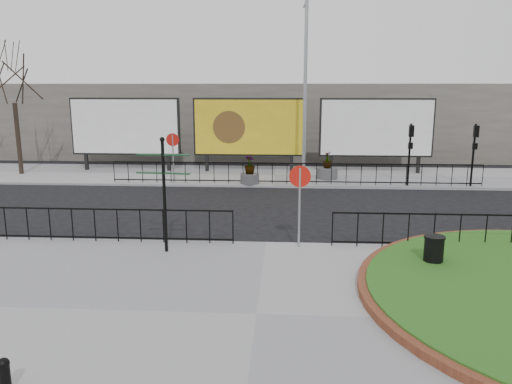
# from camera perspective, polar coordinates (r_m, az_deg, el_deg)

# --- Properties ---
(ground) EXTENTS (90.00, 90.00, 0.00)m
(ground) POSITION_cam_1_polar(r_m,az_deg,el_deg) (15.59, 1.16, -6.15)
(ground) COLOR black
(ground) RESTS_ON ground
(pavement_near) EXTENTS (30.00, 10.00, 0.12)m
(pavement_near) POSITION_cam_1_polar(r_m,az_deg,el_deg) (10.93, 0.06, -14.04)
(pavement_near) COLOR gray
(pavement_near) RESTS_ON ground
(pavement_far) EXTENTS (44.00, 6.00, 0.12)m
(pavement_far) POSITION_cam_1_polar(r_m,az_deg,el_deg) (27.24, 2.20, 1.87)
(pavement_far) COLOR gray
(pavement_far) RESTS_ON ground
(railing_near_left) EXTENTS (10.00, 0.10, 1.10)m
(railing_near_left) POSITION_cam_1_polar(r_m,az_deg,el_deg) (16.47, -20.26, -3.48)
(railing_near_left) COLOR black
(railing_near_left) RESTS_ON pavement_near
(railing_near_right) EXTENTS (9.00, 0.10, 1.10)m
(railing_near_right) POSITION_cam_1_polar(r_m,az_deg,el_deg) (16.21, 24.80, -4.10)
(railing_near_right) COLOR black
(railing_near_right) RESTS_ON pavement_near
(railing_far) EXTENTS (18.00, 0.10, 1.10)m
(railing_far) POSITION_cam_1_polar(r_m,az_deg,el_deg) (24.47, 4.41, 2.13)
(railing_far) COLOR black
(railing_far) RESTS_ON pavement_far
(speed_sign_far) EXTENTS (0.64, 0.07, 2.47)m
(speed_sign_far) POSITION_cam_1_polar(r_m,az_deg,el_deg) (25.02, -9.48, 5.11)
(speed_sign_far) COLOR gray
(speed_sign_far) RESTS_ON pavement_far
(speed_sign_near) EXTENTS (0.64, 0.07, 2.47)m
(speed_sign_near) POSITION_cam_1_polar(r_m,az_deg,el_deg) (14.71, 5.03, 0.43)
(speed_sign_near) COLOR gray
(speed_sign_near) RESTS_ON pavement_near
(billboard_left) EXTENTS (6.20, 0.31, 4.10)m
(billboard_left) POSITION_cam_1_polar(r_m,az_deg,el_deg) (29.31, -14.70, 7.22)
(billboard_left) COLOR black
(billboard_left) RESTS_ON pavement_far
(billboard_mid) EXTENTS (6.20, 0.31, 4.10)m
(billboard_mid) POSITION_cam_1_polar(r_m,az_deg,el_deg) (27.94, -0.81, 7.39)
(billboard_mid) COLOR black
(billboard_mid) RESTS_ON pavement_far
(billboard_right) EXTENTS (6.20, 0.31, 4.10)m
(billboard_right) POSITION_cam_1_polar(r_m,az_deg,el_deg) (28.30, 13.58, 7.11)
(billboard_right) COLOR black
(billboard_right) RESTS_ON pavement_far
(lamp_post) EXTENTS (0.74, 0.18, 9.23)m
(lamp_post) POSITION_cam_1_polar(r_m,az_deg,el_deg) (25.82, 5.65, 11.90)
(lamp_post) COLOR gray
(lamp_post) RESTS_ON pavement_far
(signal_pole_a) EXTENTS (0.22, 0.26, 3.00)m
(signal_pole_a) POSITION_cam_1_polar(r_m,az_deg,el_deg) (25.01, 17.21, 5.15)
(signal_pole_a) COLOR black
(signal_pole_a) RESTS_ON pavement_far
(signal_pole_b) EXTENTS (0.22, 0.26, 3.00)m
(signal_pole_b) POSITION_cam_1_polar(r_m,az_deg,el_deg) (25.88, 23.70, 4.89)
(signal_pole_b) COLOR black
(signal_pole_b) RESTS_ON pavement_far
(tree_left) EXTENTS (2.00, 2.00, 7.00)m
(tree_left) POSITION_cam_1_polar(r_m,az_deg,el_deg) (30.10, -25.81, 8.49)
(tree_left) COLOR #2D2119
(tree_left) RESTS_ON pavement_far
(building_backdrop) EXTENTS (40.00, 10.00, 5.00)m
(building_backdrop) POSITION_cam_1_polar(r_m,az_deg,el_deg) (36.88, 2.59, 8.35)
(building_backdrop) COLOR slate
(building_backdrop) RESTS_ON ground
(fingerpost_sign) EXTENTS (1.57, 0.36, 3.35)m
(fingerpost_sign) POSITION_cam_1_polar(r_m,az_deg,el_deg) (14.43, -10.48, 0.96)
(fingerpost_sign) COLOR black
(fingerpost_sign) RESTS_ON pavement_near
(bollard) EXTENTS (0.19, 0.19, 0.60)m
(bollard) POSITION_cam_1_polar(r_m,az_deg,el_deg) (9.20, -26.81, -18.07)
(bollard) COLOR black
(bollard) RESTS_ON pavement_near
(litter_bin) EXTENTS (0.54, 0.54, 0.90)m
(litter_bin) POSITION_cam_1_polar(r_m,az_deg,el_deg) (14.02, 19.64, -6.51)
(litter_bin) COLOR black
(litter_bin) RESTS_ON pavement_near
(planter_b) EXTENTS (0.93, 0.93, 1.42)m
(planter_b) POSITION_cam_1_polar(r_m,az_deg,el_deg) (24.63, -0.73, 2.15)
(planter_b) COLOR #4C4C4F
(planter_b) RESTS_ON pavement_far
(planter_c) EXTENTS (1.07, 1.07, 1.43)m
(planter_c) POSITION_cam_1_polar(r_m,az_deg,el_deg) (26.24, 8.15, 2.51)
(planter_c) COLOR #4C4C4F
(planter_c) RESTS_ON pavement_far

